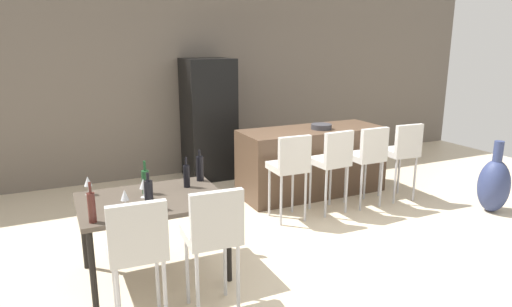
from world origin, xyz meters
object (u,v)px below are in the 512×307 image
Objects in this scene: dining_table at (152,206)px; wine_bottle_end at (146,181)px; wine_bottle_corner at (149,194)px; fruit_bowl at (321,127)px; wine_bottle_near at (92,207)px; wine_glass_far at (143,184)px; wine_bottle_left at (200,168)px; bar_chair_far at (402,150)px; bar_chair_right at (368,154)px; bar_chair_middle at (333,159)px; dining_chair_far at (213,231)px; bar_chair_left at (290,164)px; wine_bottle_right at (187,176)px; floor_vase at (494,185)px; dining_chair_near at (137,246)px; wine_glass_middle at (88,182)px; refrigerator at (209,119)px; wine_glass_inner at (125,195)px; kitchen_island at (312,161)px.

wine_bottle_end is at bearing 95.86° from dining_table.
wine_bottle_corner is (-0.07, -0.24, 0.19)m from dining_table.
fruit_bowl is (2.68, 1.53, 0.09)m from wine_bottle_corner.
wine_bottle_near is 0.62m from wine_glass_far.
wine_bottle_left is at bearing 31.65° from wine_bottle_near.
bar_chair_far is at bearing 5.61° from wine_bottle_left.
fruit_bowl reaches higher than wine_glass_far.
bar_chair_far is 3.44× the size of wine_bottle_end.
bar_chair_right is at bearing 6.96° from wine_bottle_left.
bar_chair_middle is 1.00× the size of dining_chair_far.
bar_chair_left is at bearing 13.42° from wine_bottle_left.
bar_chair_middle is 2.41m from dining_table.
bar_chair_right is 2.54m from wine_bottle_right.
wine_bottle_left reaches higher than wine_bottle_right.
dining_table is at bearing 176.93° from floor_vase.
dining_chair_near is 6.03× the size of wine_glass_middle.
bar_chair_middle is 1.00× the size of bar_chair_far.
wine_bottle_corner is 3.34m from refrigerator.
dining_chair_near reaches higher than wine_glass_middle.
wine_bottle_left is 1.79× the size of wine_glass_inner.
wine_glass_inner is (-0.54, 0.63, 0.17)m from dining_chair_far.
wine_bottle_near is 0.36× the size of floor_vase.
bar_chair_right is 2.93m from wine_bottle_end.
wine_bottle_left is 1.79× the size of wine_glass_middle.
wine_bottle_near is at bearing -164.39° from bar_chair_right.
wine_glass_inner is at bearing -152.79° from fruit_bowl.
bar_chair_far is 3.26× the size of wine_bottle_near.
wine_glass_middle is at bearing 169.49° from wine_bottle_right.
bar_chair_left is 1.89m from wine_glass_far.
wine_bottle_left is at bearing 29.73° from dining_table.
fruit_bowl is at bearing 29.64° from wine_bottle_corner.
bar_chair_left and dining_chair_near have the same top height.
bar_chair_left is 1.00× the size of bar_chair_middle.
bar_chair_far is 3.74× the size of fruit_bowl.
dining_chair_far is at bearing -49.59° from wine_glass_inner.
bar_chair_left is 2.00m from wine_bottle_corner.
wine_bottle_right is at bearing -172.11° from bar_chair_far.
wine_bottle_end is (-0.30, 0.97, 0.16)m from dining_chair_far.
wine_bottle_end is 1.09× the size of fruit_bowl.
floor_vase is (2.71, -2.94, -0.57)m from refrigerator.
kitchen_island is at bearing 28.40° from dining_table.
floor_vase is at bearing -6.81° from wine_glass_middle.
dining_table is 2.93m from fruit_bowl.
wine_bottle_end reaches higher than fruit_bowl.
floor_vase is at bearing 1.53° from wine_bottle_near.
wine_glass_far is 0.19× the size of floor_vase.
wine_glass_far is (-0.04, -0.11, 0.01)m from wine_bottle_end.
bar_chair_middle and bar_chair_right have the same top height.
floor_vase is at bearing -43.70° from fruit_bowl.
dining_chair_near is 3.96m from refrigerator.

